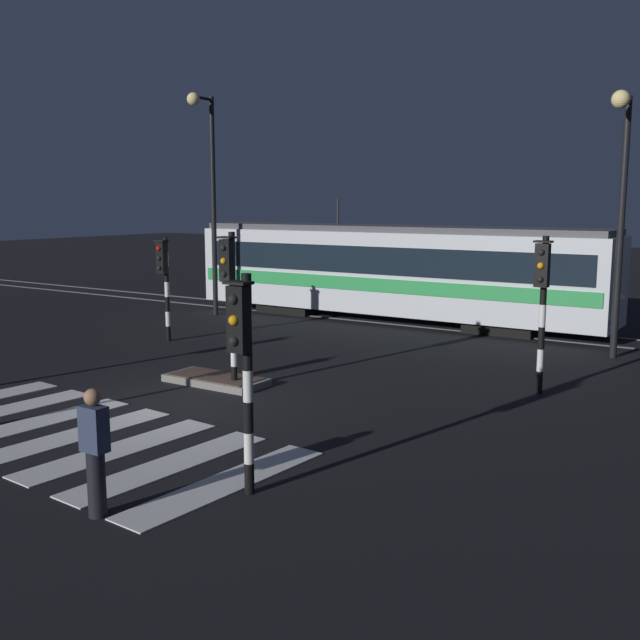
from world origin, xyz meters
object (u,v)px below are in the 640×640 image
object	(u,v)px
traffic_light_corner_near_right	(243,352)
traffic_light_median_centre	(230,286)
street_lamp_trackside_right	(621,192)
street_lamp_trackside_left	(208,179)
traffic_light_corner_far_right	(542,291)
pedestrian_waiting_at_kerb	(95,452)
tram	(393,270)
traffic_light_corner_far_left	(164,273)

from	to	relation	value
traffic_light_corner_near_right	traffic_light_median_centre	world-z (taller)	traffic_light_median_centre
street_lamp_trackside_right	street_lamp_trackside_left	world-z (taller)	street_lamp_trackside_left
traffic_light_corner_far_right	street_lamp_trackside_right	world-z (taller)	street_lamp_trackside_right
street_lamp_trackside_right	traffic_light_corner_near_right	bearing A→B (deg)	-99.89
traffic_light_corner_near_right	street_lamp_trackside_right	xyz separation A→B (m)	(2.16, 12.37, 2.24)
traffic_light_corner_far_right	pedestrian_waiting_at_kerb	world-z (taller)	traffic_light_corner_far_right
traffic_light_corner_near_right	pedestrian_waiting_at_kerb	size ratio (longest dim) A/B	1.82
traffic_light_median_centre	street_lamp_trackside_left	distance (m)	11.13
tram	pedestrian_waiting_at_kerb	bearing A→B (deg)	-74.98
street_lamp_trackside_left	tram	world-z (taller)	street_lamp_trackside_left
traffic_light_corner_far_right	street_lamp_trackside_right	size ratio (longest dim) A/B	0.50
traffic_light_corner_near_right	street_lamp_trackside_left	world-z (taller)	street_lamp_trackside_left
street_lamp_trackside_left	pedestrian_waiting_at_kerb	xyz separation A→B (m)	(10.38, -13.95, -3.95)
tram	pedestrian_waiting_at_kerb	xyz separation A→B (m)	(4.42, -16.49, -0.87)
traffic_light_median_centre	street_lamp_trackside_left	size ratio (longest dim) A/B	0.44
street_lamp_trackside_left	tram	size ratio (longest dim) A/B	0.52
pedestrian_waiting_at_kerb	traffic_light_corner_near_right	bearing A→B (deg)	53.83
traffic_light_median_centre	pedestrian_waiting_at_kerb	size ratio (longest dim) A/B	2.00
traffic_light_corner_far_left	traffic_light_corner_far_right	size ratio (longest dim) A/B	0.91
traffic_light_median_centre	street_lamp_trackside_left	xyz separation A→B (m)	(-7.50, 7.81, 2.57)
traffic_light_corner_near_right	traffic_light_corner_far_right	size ratio (longest dim) A/B	0.93
traffic_light_median_centre	tram	world-z (taller)	tram
traffic_light_corner_near_right	pedestrian_waiting_at_kerb	distance (m)	2.30
traffic_light_corner_far_right	traffic_light_median_centre	xyz separation A→B (m)	(-5.74, -3.24, 0.04)
traffic_light_median_centre	traffic_light_corner_far_right	bearing A→B (deg)	29.46
tram	pedestrian_waiting_at_kerb	size ratio (longest dim) A/B	8.71
traffic_light_corner_far_left	street_lamp_trackside_left	size ratio (longest dim) A/B	0.40
traffic_light_corner_far_right	pedestrian_waiting_at_kerb	bearing A→B (deg)	-106.87
pedestrian_waiting_at_kerb	tram	bearing A→B (deg)	105.02
street_lamp_trackside_left	tram	distance (m)	7.17
street_lamp_trackside_left	street_lamp_trackside_right	bearing A→B (deg)	0.08
traffic_light_corner_far_right	tram	xyz separation A→B (m)	(-7.27, 7.11, -0.47)
pedestrian_waiting_at_kerb	street_lamp_trackside_left	bearing A→B (deg)	126.66
traffic_light_corner_far_right	street_lamp_trackside_left	size ratio (longest dim) A/B	0.44
street_lamp_trackside_left	tram	xyz separation A→B (m)	(5.96, 2.54, -3.08)
traffic_light_corner_far_right	pedestrian_waiting_at_kerb	xyz separation A→B (m)	(-2.85, -9.38, -1.34)
pedestrian_waiting_at_kerb	traffic_light_corner_far_left	bearing A→B (deg)	130.78
tram	street_lamp_trackside_right	bearing A→B (deg)	-18.00
tram	traffic_light_median_centre	bearing A→B (deg)	-81.56
street_lamp_trackside_left	traffic_light_median_centre	bearing A→B (deg)	-46.17
traffic_light_median_centre	street_lamp_trackside_right	bearing A→B (deg)	51.55
traffic_light_corner_near_right	traffic_light_median_centre	distance (m)	6.10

